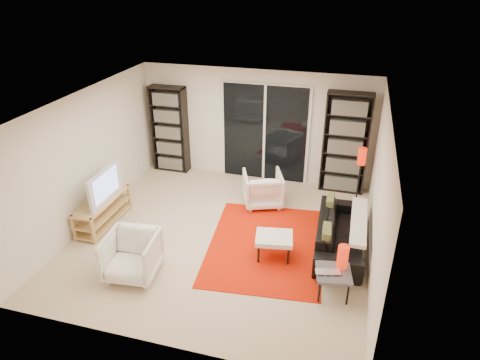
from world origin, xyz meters
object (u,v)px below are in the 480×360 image
bookshelf_left (170,129)px  armchair_back (263,189)px  ottoman (274,239)px  side_table (333,274)px  bookshelf_right (345,144)px  armchair_front (132,256)px  floor_lamp (361,163)px  sofa (340,233)px  tv_stand (103,211)px

bookshelf_left → armchair_back: size_ratio=2.61×
ottoman → side_table: (0.99, -0.65, 0.01)m
bookshelf_right → side_table: bookshelf_right is taller
armchair_front → floor_lamp: bearing=38.3°
bookshelf_left → floor_lamp: 4.22m
sofa → side_table: bearing=177.0°
tv_stand → armchair_front: bearing=-43.9°
bookshelf_left → armchair_front: bookshelf_left is taller
bookshelf_left → armchair_back: bearing=-23.3°
side_table → bookshelf_right: bearing=91.5°
bookshelf_right → side_table: (0.08, -3.31, -0.69)m
bookshelf_left → sofa: size_ratio=1.01×
bookshelf_right → sofa: bookshelf_right is taller
armchair_back → armchair_front: 3.01m
tv_stand → armchair_front: size_ratio=1.72×
sofa → tv_stand: bearing=93.5°
bookshelf_left → floor_lamp: bookshelf_left is taller
tv_stand → armchair_back: armchair_back is taller
tv_stand → side_table: (4.21, -0.82, 0.09)m
bookshelf_right → armchair_front: size_ratio=2.70×
bookshelf_left → armchair_front: bearing=-75.4°
floor_lamp → tv_stand: bearing=-156.5°
sofa → side_table: 1.21m
bookshelf_left → tv_stand: (-0.27, -2.50, -0.71)m
bookshelf_left → armchair_back: (2.39, -1.03, -0.63)m
bookshelf_right → floor_lamp: size_ratio=1.74×
sofa → ottoman: bearing=117.1°
sofa → armchair_front: size_ratio=2.48×
sofa → side_table: sofa is taller
ottoman → side_table: size_ratio=1.16×
bookshelf_left → bookshelf_right: 3.85m
armchair_back → side_table: 2.76m
ottoman → floor_lamp: (1.24, 2.11, 0.56)m
ottoman → tv_stand: bearing=177.1°
ottoman → sofa: bearing=28.9°
armchair_front → side_table: size_ratio=1.37×
armchair_front → floor_lamp: (3.23, 3.12, 0.55)m
bookshelf_right → floor_lamp: bearing=-58.6°
ottoman → floor_lamp: size_ratio=0.55×
armchair_back → ottoman: armchair_back is taller
bookshelf_left → sofa: (3.96, -2.10, -0.69)m
bookshelf_left → side_table: (3.93, -3.31, -0.62)m
floor_lamp → bookshelf_left: bearing=172.5°
armchair_front → ottoman: bearing=21.3°
sofa → armchair_back: size_ratio=2.58×
bookshelf_left → tv_stand: bearing=-96.2°
armchair_front → floor_lamp: size_ratio=0.64×
ottoman → bookshelf_left: bearing=137.9°
armchair_front → side_table: armchair_front is taller
bookshelf_right → side_table: size_ratio=3.70×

